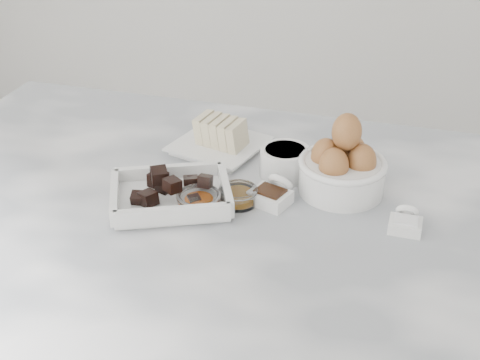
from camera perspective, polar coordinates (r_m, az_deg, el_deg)
name	(u,v)px	position (r m, az deg, el deg)	size (l,w,h in m)	color
marble_slab	(223,219)	(1.08, -1.46, -3.36)	(1.20, 0.80, 0.04)	silver
chocolate_dish	(171,192)	(1.08, -5.95, -1.03)	(0.23, 0.21, 0.05)	white
butter_plate	(218,138)	(1.24, -1.91, 3.59)	(0.19, 0.19, 0.06)	white
sugar_ramekin	(285,161)	(1.16, 3.85, 1.62)	(0.09, 0.09, 0.05)	white
egg_bowl	(342,167)	(1.11, 8.74, 1.11)	(0.15, 0.15, 0.14)	white
honey_bowl	(238,195)	(1.08, -0.15, -1.33)	(0.06, 0.06, 0.03)	white
zest_bowl	(199,202)	(1.06, -3.52, -1.86)	(0.07, 0.07, 0.03)	white
vanilla_spoon	(273,193)	(1.09, 2.82, -1.15)	(0.07, 0.09, 0.05)	white
salt_spoon	(406,222)	(1.05, 13.96, -3.47)	(0.05, 0.06, 0.04)	white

